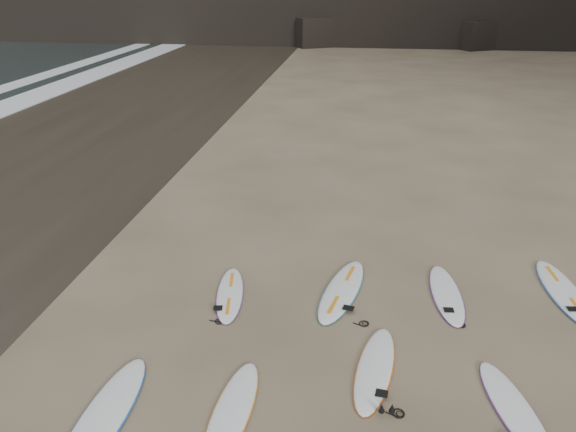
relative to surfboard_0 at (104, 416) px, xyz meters
name	(u,v)px	position (x,y,z in m)	size (l,w,h in m)	color
ground	(404,391)	(4.54, 1.24, -0.05)	(240.00, 240.00, 0.00)	#897559
wet_sand	(15,163)	(-8.46, 11.24, -0.05)	(12.00, 200.00, 0.01)	#383026
surfboard_0	(104,416)	(0.00, 0.00, 0.00)	(0.67, 2.79, 0.10)	white
surfboard_1	(232,410)	(1.90, 0.40, -0.01)	(0.56, 2.32, 0.08)	white
surfboard_2	(375,368)	(4.07, 1.70, -0.01)	(0.57, 2.38, 0.09)	white
surfboard_3	(515,410)	(6.19, 1.00, -0.01)	(0.55, 2.31, 0.08)	white
surfboard_5	(230,294)	(1.08, 3.70, -0.01)	(0.53, 2.20, 0.08)	white
surfboard_6	(342,290)	(3.39, 4.16, 0.00)	(0.65, 2.71, 0.10)	white
surfboard_7	(446,294)	(5.55, 4.31, -0.01)	(0.58, 2.41, 0.09)	white
surfboard_8	(564,291)	(8.00, 4.75, 0.00)	(0.65, 2.71, 0.10)	white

